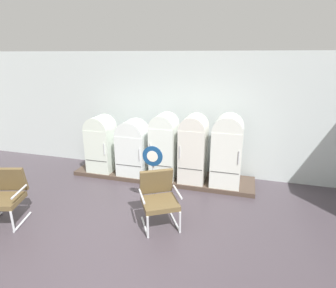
# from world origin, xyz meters

# --- Properties ---
(ground) EXTENTS (12.00, 10.00, 0.05)m
(ground) POSITION_xyz_m (0.00, 0.00, -0.03)
(ground) COLOR #443B42
(back_wall) EXTENTS (11.76, 0.12, 3.05)m
(back_wall) POSITION_xyz_m (0.00, 3.66, 1.54)
(back_wall) COLOR silver
(back_wall) RESTS_ON ground
(display_plinth) EXTENTS (4.48, 0.95, 0.10)m
(display_plinth) POSITION_xyz_m (0.00, 3.02, 0.05)
(display_plinth) COLOR #4B3A30
(display_plinth) RESTS_ON ground
(refrigerator_0) EXTENTS (0.63, 0.63, 1.42)m
(refrigerator_0) POSITION_xyz_m (-1.58, 2.89, 0.85)
(refrigerator_0) COLOR silver
(refrigerator_0) RESTS_ON display_plinth
(refrigerator_1) EXTENTS (0.71, 0.62, 1.38)m
(refrigerator_1) POSITION_xyz_m (-0.71, 2.88, 0.82)
(refrigerator_1) COLOR white
(refrigerator_1) RESTS_ON display_plinth
(refrigerator_2) EXTENTS (0.59, 0.65, 1.57)m
(refrigerator_2) POSITION_xyz_m (0.09, 2.90, 0.94)
(refrigerator_2) COLOR white
(refrigerator_2) RESTS_ON display_plinth
(refrigerator_3) EXTENTS (0.60, 0.69, 1.58)m
(refrigerator_3) POSITION_xyz_m (0.79, 2.92, 0.94)
(refrigerator_3) COLOR silver
(refrigerator_3) RESTS_ON display_plinth
(refrigerator_4) EXTENTS (0.66, 0.69, 1.62)m
(refrigerator_4) POSITION_xyz_m (1.56, 2.92, 0.96)
(refrigerator_4) COLOR white
(refrigerator_4) RESTS_ON display_plinth
(armchair_left) EXTENTS (0.79, 0.84, 0.99)m
(armchair_left) POSITION_xyz_m (-2.21, 0.45, 0.54)
(armchair_left) COLOR silver
(armchair_left) RESTS_ON ground
(armchair_right) EXTENTS (0.88, 0.91, 0.99)m
(armchair_right) POSITION_xyz_m (0.52, 1.13, 0.54)
(armchair_right) COLOR silver
(armchair_right) RESTS_ON ground
(sign_stand) EXTENTS (0.40, 0.32, 1.31)m
(sign_stand) POSITION_xyz_m (0.25, 1.62, 0.59)
(sign_stand) COLOR #2D2D30
(sign_stand) RESTS_ON ground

